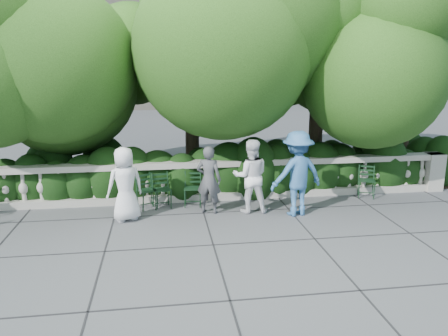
{
  "coord_description": "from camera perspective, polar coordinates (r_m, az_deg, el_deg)",
  "views": [
    {
      "loc": [
        -1.41,
        -8.61,
        3.38
      ],
      "look_at": [
        0.0,
        1.0,
        1.0
      ],
      "focal_mm": 35.0,
      "sensor_mm": 36.0,
      "label": 1
    }
  ],
  "objects": [
    {
      "name": "person_casual_man",
      "position": [
        9.91,
        3.5,
        -1.07
      ],
      "size": [
        0.88,
        0.72,
        1.69
      ],
      "primitive_type": "imported",
      "rotation": [
        0.0,
        0.0,
        3.04
      ],
      "color": "white",
      "rests_on": "ground"
    },
    {
      "name": "chair_f",
      "position": [
        11.62,
        18.03,
        -3.85
      ],
      "size": [
        0.58,
        0.61,
        0.84
      ],
      "primitive_type": null,
      "rotation": [
        0.0,
        0.0,
        -0.36
      ],
      "color": "black",
      "rests_on": "ground"
    },
    {
      "name": "person_older_blue",
      "position": [
        9.81,
        9.52,
        -0.72
      ],
      "size": [
        1.37,
        0.98,
        1.91
      ],
      "primitive_type": "imported",
      "rotation": [
        0.0,
        0.0,
        3.38
      ],
      "color": "#3568A0",
      "rests_on": "ground"
    },
    {
      "name": "person_woman_grey",
      "position": [
        9.86,
        -2.0,
        -1.53
      ],
      "size": [
        0.66,
        0.55,
        1.56
      ],
      "primitive_type": "imported",
      "rotation": [
        0.0,
        0.0,
        2.78
      ],
      "color": "#46474C",
      "rests_on": "ground"
    },
    {
      "name": "ground",
      "position": [
        9.35,
        0.9,
        -7.41
      ],
      "size": [
        90.0,
        90.0,
        0.0
      ],
      "primitive_type": "plane",
      "color": "#494A50",
      "rests_on": "ground"
    },
    {
      "name": "balustrade",
      "position": [
        10.89,
        -0.61,
        -1.64
      ],
      "size": [
        12.0,
        0.44,
        1.0
      ],
      "color": "#9E998E",
      "rests_on": "ground"
    },
    {
      "name": "tree_canopy",
      "position": [
        12.0,
        1.79,
        16.54
      ],
      "size": [
        15.04,
        6.52,
        6.78
      ],
      "color": "#3F3023",
      "rests_on": "ground"
    },
    {
      "name": "shrub_hedge",
      "position": [
        12.17,
        -1.37,
        -2.36
      ],
      "size": [
        15.0,
        2.6,
        1.7
      ],
      "primitive_type": null,
      "color": "black",
      "rests_on": "ground"
    },
    {
      "name": "person_businessman",
      "position": [
        9.61,
        -12.8,
        -2.07
      ],
      "size": [
        0.93,
        0.79,
        1.62
      ],
      "primitive_type": "imported",
      "rotation": [
        0.0,
        0.0,
        3.55
      ],
      "color": "white",
      "rests_on": "ground"
    },
    {
      "name": "chair_c",
      "position": [
        10.37,
        -7.9,
        -5.38
      ],
      "size": [
        0.52,
        0.55,
        0.84
      ],
      "primitive_type": null,
      "rotation": [
        0.0,
        0.0,
        0.19
      ],
      "color": "black",
      "rests_on": "ground"
    },
    {
      "name": "chair_b",
      "position": [
        10.37,
        -9.6,
        -5.45
      ],
      "size": [
        0.6,
        0.62,
        0.84
      ],
      "primitive_type": null,
      "rotation": [
        0.0,
        0.0,
        0.44
      ],
      "color": "black",
      "rests_on": "ground"
    },
    {
      "name": "chair_d",
      "position": [
        10.4,
        -4.12,
        -5.24
      ],
      "size": [
        0.5,
        0.53,
        0.84
      ],
      "primitive_type": null,
      "rotation": [
        0.0,
        0.0,
        -0.13
      ],
      "color": "black",
      "rests_on": "ground"
    }
  ]
}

